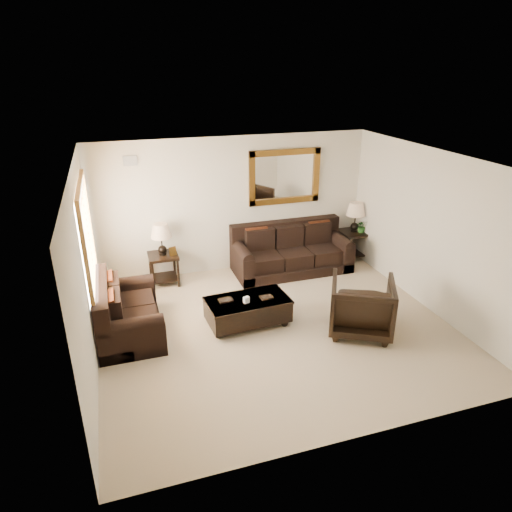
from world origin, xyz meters
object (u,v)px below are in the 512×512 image
object	(u,v)px
loveseat	(125,315)
end_table_right	(355,223)
sofa	(291,254)
armchair	(362,303)
end_table_left	(162,245)
coffee_table	(248,308)

from	to	relation	value
loveseat	end_table_right	bearing A→B (deg)	-71.77
sofa	armchair	size ratio (longest dim) A/B	2.40
end_table_left	end_table_right	xyz separation A→B (m)	(4.07, -0.01, 0.03)
loveseat	sofa	bearing A→B (deg)	-66.42
sofa	end_table_right	world-z (taller)	end_table_right
end_table_right	coffee_table	bearing A→B (deg)	-147.20
sofa	armchair	xyz separation A→B (m)	(0.18, -2.52, 0.14)
loveseat	coffee_table	distance (m)	1.94
sofa	coffee_table	world-z (taller)	sofa
end_table_left	coffee_table	distance (m)	2.27
sofa	end_table_right	bearing A→B (deg)	5.17
sofa	end_table_right	xyz separation A→B (m)	(1.51, 0.14, 0.47)
end_table_left	armchair	size ratio (longest dim) A/B	1.24
end_table_left	coffee_table	world-z (taller)	end_table_left
sofa	end_table_left	xyz separation A→B (m)	(-2.56, 0.15, 0.44)
loveseat	end_table_left	distance (m)	1.86
sofa	coffee_table	size ratio (longest dim) A/B	1.72
armchair	loveseat	bearing A→B (deg)	11.85
end_table_left	coffee_table	bearing A→B (deg)	-60.24
sofa	loveseat	size ratio (longest dim) A/B	1.45
sofa	armchair	distance (m)	2.53
end_table_right	armchair	distance (m)	2.99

